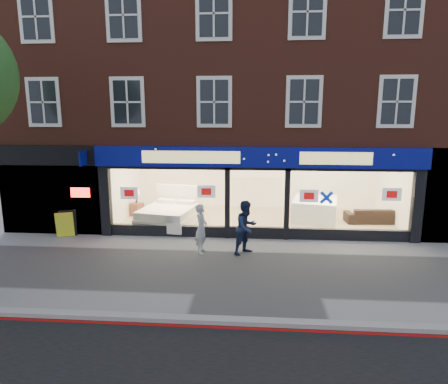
# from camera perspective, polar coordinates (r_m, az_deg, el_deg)

# --- Properties ---
(ground) EXTENTS (120.00, 120.00, 0.00)m
(ground) POSITION_cam_1_polar(r_m,az_deg,el_deg) (11.68, 4.70, -11.23)
(ground) COLOR gray
(ground) RESTS_ON ground
(kerb_line) EXTENTS (60.00, 0.10, 0.01)m
(kerb_line) POSITION_cam_1_polar(r_m,az_deg,el_deg) (8.90, 4.79, -18.93)
(kerb_line) COLOR #8C0A07
(kerb_line) RESTS_ON ground
(kerb_stone) EXTENTS (60.00, 0.25, 0.12)m
(kerb_stone) POSITION_cam_1_polar(r_m,az_deg,el_deg) (9.04, 4.79, -18.00)
(kerb_stone) COLOR gray
(kerb_stone) RESTS_ON ground
(showroom_floor) EXTENTS (11.00, 4.50, 0.10)m
(showroom_floor) POSITION_cam_1_polar(r_m,az_deg,el_deg) (16.63, 4.63, -4.05)
(showroom_floor) COLOR tan
(showroom_floor) RESTS_ON ground
(building) EXTENTS (19.00, 8.26, 10.30)m
(building) POSITION_cam_1_polar(r_m,az_deg,el_deg) (17.84, 4.92, 18.46)
(building) COLOR maroon
(building) RESTS_ON ground
(display_bed) EXTENTS (2.43, 2.76, 1.38)m
(display_bed) POSITION_cam_1_polar(r_m,az_deg,el_deg) (15.98, -7.78, -3.17)
(display_bed) COLOR white
(display_bed) RESTS_ON showroom_floor
(bedside_table) EXTENTS (0.58, 0.58, 0.55)m
(bedside_table) POSITION_cam_1_polar(r_m,az_deg,el_deg) (17.49, -12.32, -2.41)
(bedside_table) COLOR brown
(bedside_table) RESTS_ON showroom_floor
(mattress_stack) EXTENTS (2.12, 2.47, 0.85)m
(mattress_stack) POSITION_cam_1_polar(r_m,az_deg,el_deg) (16.94, 12.85, -2.36)
(mattress_stack) COLOR white
(mattress_stack) RESTS_ON showroom_floor
(sofa) EXTENTS (2.08, 0.92, 0.60)m
(sofa) POSITION_cam_1_polar(r_m,az_deg,el_deg) (17.09, 20.29, -3.12)
(sofa) COLOR black
(sofa) RESTS_ON showroom_floor
(a_board) EXTENTS (0.72, 0.58, 0.96)m
(a_board) POSITION_cam_1_polar(r_m,az_deg,el_deg) (15.61, -21.62, -4.27)
(a_board) COLOR yellow
(a_board) RESTS_ON ground
(pedestrian_grey) EXTENTS (0.46, 0.63, 1.60)m
(pedestrian_grey) POSITION_cam_1_polar(r_m,az_deg,el_deg) (12.86, -3.25, -5.25)
(pedestrian_grey) COLOR #ABAEB3
(pedestrian_grey) RESTS_ON ground
(pedestrian_blue) EXTENTS (1.06, 1.07, 1.74)m
(pedestrian_blue) POSITION_cam_1_polar(r_m,az_deg,el_deg) (12.76, 3.21, -5.06)
(pedestrian_blue) COLOR #16203F
(pedestrian_blue) RESTS_ON ground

